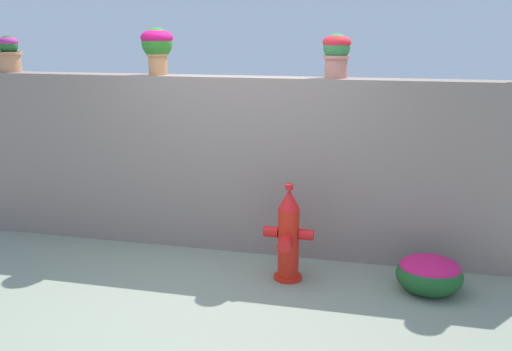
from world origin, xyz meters
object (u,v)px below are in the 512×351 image
object	(u,v)px
potted_plant_1	(157,45)
fire_hydrant	(288,237)
potted_plant_0	(9,52)
flower_bush_left	(429,273)
potted_plant_2	(337,51)

from	to	relation	value
potted_plant_1	fire_hydrant	distance (m)	2.29
potted_plant_0	potted_plant_1	world-z (taller)	potted_plant_1
potted_plant_0	flower_bush_left	world-z (taller)	potted_plant_0
potted_plant_1	fire_hydrant	xyz separation A→B (m)	(1.46, -0.65, -1.65)
potted_plant_2	potted_plant_0	bearing A→B (deg)	-179.61
potted_plant_1	potted_plant_0	bearing A→B (deg)	179.77
potted_plant_0	potted_plant_2	bearing A→B (deg)	0.39
potted_plant_1	fire_hydrant	world-z (taller)	potted_plant_1
potted_plant_1	potted_plant_2	world-z (taller)	potted_plant_1
potted_plant_2	fire_hydrant	world-z (taller)	potted_plant_2
fire_hydrant	potted_plant_0	bearing A→B (deg)	168.13
potted_plant_1	flower_bush_left	distance (m)	3.34
fire_hydrant	flower_bush_left	distance (m)	1.25
potted_plant_1	fire_hydrant	size ratio (longest dim) A/B	0.52
potted_plant_2	flower_bush_left	size ratio (longest dim) A/B	0.72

